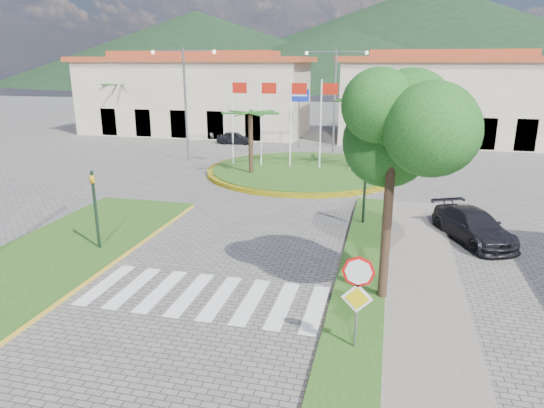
% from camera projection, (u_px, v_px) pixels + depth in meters
% --- Properties ---
extents(ground, '(160.00, 160.00, 0.00)m').
position_uv_depth(ground, '(140.00, 372.00, 11.51)').
color(ground, '#5E5B59').
rests_on(ground, ground).
extents(sidewalk_right, '(4.00, 28.00, 0.15)m').
position_uv_depth(sidewalk_right, '(399.00, 356.00, 11.99)').
color(sidewalk_right, gray).
rests_on(sidewalk_right, ground).
extents(verge_right, '(1.60, 28.00, 0.18)m').
position_uv_depth(verge_right, '(350.00, 349.00, 12.26)').
color(verge_right, '#234513').
rests_on(verge_right, ground).
extents(median_left, '(5.00, 14.00, 0.18)m').
position_uv_depth(median_left, '(62.00, 251.00, 18.56)').
color(median_left, '#234513').
rests_on(median_left, ground).
extents(crosswalk, '(8.00, 3.00, 0.01)m').
position_uv_depth(crosswalk, '(202.00, 295.00, 15.24)').
color(crosswalk, silver).
rests_on(crosswalk, ground).
extents(roundabout_island, '(12.70, 12.70, 6.00)m').
position_uv_depth(roundabout_island, '(303.00, 170.00, 31.96)').
color(roundabout_island, yellow).
rests_on(roundabout_island, ground).
extents(stop_sign, '(0.80, 0.11, 2.65)m').
position_uv_depth(stop_sign, '(358.00, 289.00, 11.72)').
color(stop_sign, slate).
rests_on(stop_sign, ground).
extents(deciduous_tree, '(3.60, 3.60, 6.80)m').
position_uv_depth(deciduous_tree, '(393.00, 133.00, 13.46)').
color(deciduous_tree, black).
rests_on(deciduous_tree, ground).
extents(traffic_light_left, '(0.15, 0.18, 3.20)m').
position_uv_depth(traffic_light_left, '(95.00, 204.00, 18.20)').
color(traffic_light_left, black).
rests_on(traffic_light_left, ground).
extents(traffic_light_right, '(0.15, 0.18, 3.20)m').
position_uv_depth(traffic_light_right, '(365.00, 184.00, 21.12)').
color(traffic_light_right, black).
rests_on(traffic_light_right, ground).
extents(traffic_light_far, '(0.18, 0.15, 3.20)m').
position_uv_depth(traffic_light_far, '(428.00, 139.00, 33.37)').
color(traffic_light_far, black).
rests_on(traffic_light_far, ground).
extents(direction_sign_west, '(1.60, 0.14, 5.20)m').
position_uv_depth(direction_sign_west, '(299.00, 106.00, 39.82)').
color(direction_sign_west, slate).
rests_on(direction_sign_west, ground).
extents(direction_sign_east, '(1.60, 0.14, 5.20)m').
position_uv_depth(direction_sign_east, '(361.00, 108.00, 38.69)').
color(direction_sign_east, slate).
rests_on(direction_sign_east, ground).
extents(street_lamp_centre, '(4.80, 0.16, 8.00)m').
position_uv_depth(street_lamp_centre, '(335.00, 96.00, 37.97)').
color(street_lamp_centre, slate).
rests_on(street_lamp_centre, ground).
extents(street_lamp_west, '(4.80, 0.16, 8.00)m').
position_uv_depth(street_lamp_west, '(185.00, 99.00, 34.65)').
color(street_lamp_west, slate).
rests_on(street_lamp_west, ground).
extents(building_left, '(23.32, 9.54, 8.05)m').
position_uv_depth(building_left, '(196.00, 94.00, 49.00)').
color(building_left, '#BCB08E').
rests_on(building_left, ground).
extents(building_right, '(19.08, 9.54, 8.05)m').
position_uv_depth(building_right, '(445.00, 98.00, 43.54)').
color(building_right, '#BCB08E').
rests_on(building_right, ground).
extents(hill_far_west, '(140.00, 140.00, 22.00)m').
position_uv_depth(hill_far_west, '(197.00, 48.00, 151.34)').
color(hill_far_west, black).
rests_on(hill_far_west, ground).
extents(hill_far_mid, '(180.00, 180.00, 30.00)m').
position_uv_depth(hill_far_mid, '(428.00, 35.00, 152.94)').
color(hill_far_mid, black).
rests_on(hill_far_mid, ground).
extents(hill_near_back, '(110.00, 110.00, 16.00)m').
position_uv_depth(hill_near_back, '(337.00, 58.00, 132.65)').
color(hill_near_back, black).
rests_on(hill_near_back, ground).
extents(white_van, '(4.41, 3.28, 1.11)m').
position_uv_depth(white_van, '(230.00, 133.00, 46.10)').
color(white_van, '#BBBBBD').
rests_on(white_van, ground).
extents(car_dark_a, '(3.23, 1.41, 1.08)m').
position_uv_depth(car_dark_a, '(235.00, 138.00, 43.11)').
color(car_dark_a, black).
rests_on(car_dark_a, ground).
extents(car_dark_b, '(4.28, 1.95, 1.36)m').
position_uv_depth(car_dark_b, '(438.00, 145.00, 38.61)').
color(car_dark_b, black).
rests_on(car_dark_b, ground).
extents(car_side_right, '(3.46, 4.74, 1.27)m').
position_uv_depth(car_side_right, '(473.00, 226.00, 19.74)').
color(car_side_right, black).
rests_on(car_side_right, ground).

